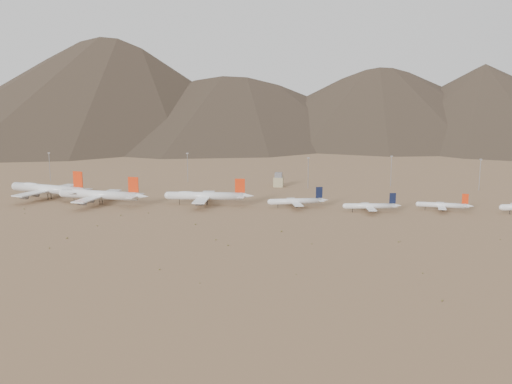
% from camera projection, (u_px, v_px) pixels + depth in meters
% --- Properties ---
extents(ground, '(3000.00, 3000.00, 0.00)m').
position_uv_depth(ground, '(210.00, 215.00, 369.26)').
color(ground, '#99734F').
rests_on(ground, ground).
extents(mountain_ridge, '(4400.00, 1000.00, 300.00)m').
position_uv_depth(mountain_ridge, '(310.00, 59.00, 1218.74)').
color(mountain_ridge, '#443328').
rests_on(mountain_ridge, ground).
extents(widebody_west, '(74.01, 58.36, 22.44)m').
position_uv_depth(widebody_west, '(48.00, 189.00, 423.59)').
color(widebody_west, white).
rests_on(widebody_west, ground).
extents(widebody_centre, '(69.89, 54.06, 20.78)m').
position_uv_depth(widebody_centre, '(100.00, 195.00, 402.81)').
color(widebody_centre, white).
rests_on(widebody_centre, ground).
extents(widebody_east, '(64.00, 49.44, 19.02)m').
position_uv_depth(widebody_east, '(206.00, 196.00, 401.75)').
color(widebody_east, white).
rests_on(widebody_east, ground).
extents(narrowbody_a, '(41.67, 30.94, 14.18)m').
position_uv_depth(narrowbody_a, '(297.00, 201.00, 392.43)').
color(narrowbody_a, white).
rests_on(narrowbody_a, ground).
extents(narrowbody_b, '(38.98, 28.43, 12.95)m').
position_uv_depth(narrowbody_b, '(371.00, 206.00, 377.57)').
color(narrowbody_b, white).
rests_on(narrowbody_b, ground).
extents(narrowbody_c, '(37.36, 26.96, 12.34)m').
position_uv_depth(narrowbody_c, '(444.00, 205.00, 381.23)').
color(narrowbody_c, white).
rests_on(narrowbody_c, ground).
extents(control_tower, '(8.00, 8.00, 12.00)m').
position_uv_depth(control_tower, '(278.00, 180.00, 480.29)').
color(control_tower, tan).
rests_on(control_tower, ground).
extents(mast_far_west, '(2.00, 0.60, 25.70)m').
position_uv_depth(mast_far_west, '(50.00, 165.00, 509.84)').
color(mast_far_west, gray).
rests_on(mast_far_west, ground).
extents(mast_west, '(2.00, 0.60, 25.70)m').
position_uv_depth(mast_west, '(188.00, 166.00, 506.56)').
color(mast_west, gray).
rests_on(mast_west, ground).
extents(mast_centre, '(2.00, 0.60, 25.70)m').
position_uv_depth(mast_centre, '(308.00, 171.00, 471.16)').
color(mast_centre, gray).
rests_on(mast_centre, ground).
extents(mast_east, '(2.00, 0.60, 25.70)m').
position_uv_depth(mast_east, '(391.00, 169.00, 483.79)').
color(mast_east, gray).
rests_on(mast_east, ground).
extents(mast_far_east, '(2.00, 0.60, 25.70)m').
position_uv_depth(mast_far_east, '(480.00, 173.00, 461.61)').
color(mast_far_east, gray).
rests_on(mast_far_east, ground).
extents(desert_scrub, '(444.22, 176.53, 0.90)m').
position_uv_depth(desert_scrub, '(160.00, 243.00, 299.07)').
color(desert_scrub, brown).
rests_on(desert_scrub, ground).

